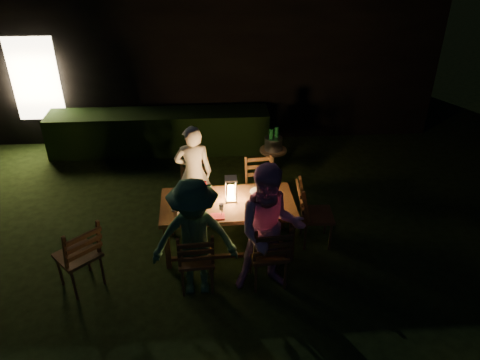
{
  "coord_description": "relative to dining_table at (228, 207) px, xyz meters",
  "views": [
    {
      "loc": [
        0.52,
        -4.62,
        4.21
      ],
      "look_at": [
        0.88,
        0.89,
        0.95
      ],
      "focal_mm": 35.0,
      "sensor_mm": 36.0,
      "label": 1
    }
  ],
  "objects": [
    {
      "name": "person_opp_right",
      "position": [
        0.47,
        -0.81,
        0.19
      ],
      "size": [
        0.86,
        0.68,
        1.73
      ],
      "primitive_type": "imported",
      "rotation": [
        0.0,
        0.0,
        0.03
      ],
      "color": "#DC97C9",
      "rests_on": "ground"
    },
    {
      "name": "lantern",
      "position": [
        0.05,
        0.05,
        0.23
      ],
      "size": [
        0.16,
        0.16,
        0.35
      ],
      "color": "white",
      "rests_on": "dining_table"
    },
    {
      "name": "wineglass_b",
      "position": [
        -0.72,
        -0.14,
        0.16
      ],
      "size": [
        0.06,
        0.06,
        0.18
      ],
      "primitive_type": null,
      "color": "#59070F",
      "rests_on": "dining_table"
    },
    {
      "name": "wineglass_a",
      "position": [
        -0.31,
        0.27,
        0.16
      ],
      "size": [
        0.06,
        0.06,
        0.18
      ],
      "primitive_type": null,
      "color": "#59070F",
      "rests_on": "dining_table"
    },
    {
      "name": "wineglass_c",
      "position": [
        0.31,
        -0.27,
        0.16
      ],
      "size": [
        0.06,
        0.06,
        0.18
      ],
      "primitive_type": null,
      "color": "#59070F",
      "rests_on": "dining_table"
    },
    {
      "name": "wineglass_e",
      "position": [
        -0.09,
        -0.3,
        0.16
      ],
      "size": [
        0.06,
        0.06,
        0.18
      ],
      "primitive_type": null,
      "color": "silver",
      "rests_on": "dining_table"
    },
    {
      "name": "side_table",
      "position": [
        0.85,
        1.78,
        -0.13
      ],
      "size": [
        0.46,
        0.46,
        0.62
      ],
      "color": "#8A6445",
      "rests_on": "ground"
    },
    {
      "name": "plate_near_left",
      "position": [
        -0.54,
        -0.24,
        0.08
      ],
      "size": [
        0.25,
        0.25,
        0.01
      ],
      "primitive_type": "cylinder",
      "color": "white",
      "rests_on": "dining_table"
    },
    {
      "name": "plate_far_right",
      "position": [
        0.44,
        0.23,
        0.08
      ],
      "size": [
        0.25,
        0.25,
        0.01
      ],
      "primitive_type": "cylinder",
      "color": "white",
      "rests_on": "dining_table"
    },
    {
      "name": "napkin_right",
      "position": [
        0.56,
        -0.28,
        0.08
      ],
      "size": [
        0.18,
        0.14,
        0.01
      ],
      "primitive_type": "cube",
      "color": "red",
      "rests_on": "dining_table"
    },
    {
      "name": "chair_far_left",
      "position": [
        -0.47,
        0.76,
        -0.38
      ],
      "size": [
        0.45,
        0.48,
        0.96
      ],
      "rotation": [
        0.0,
        0.0,
        3.1
      ],
      "color": "#4B2D19",
      "rests_on": "ground"
    },
    {
      "name": "chair_near_left",
      "position": [
        -0.43,
        -0.78,
        -0.38
      ],
      "size": [
        0.47,
        0.5,
        0.98
      ],
      "rotation": [
        0.0,
        0.0,
        0.07
      ],
      "color": "#4B2D19",
      "rests_on": "ground"
    },
    {
      "name": "garden_envelope",
      "position": [
        -0.7,
        5.51,
        0.9
      ],
      "size": [
        40.0,
        40.0,
        3.2
      ],
      "color": "black",
      "rests_on": "ground"
    },
    {
      "name": "wineglass_d",
      "position": [
        0.61,
        0.2,
        0.16
      ],
      "size": [
        0.06,
        0.06,
        0.18
      ],
      "primitive_type": null,
      "color": "#59070F",
      "rests_on": "dining_table"
    },
    {
      "name": "bottle_bucket_b",
      "position": [
        0.9,
        1.82,
        0.11
      ],
      "size": [
        0.07,
        0.07,
        0.32
      ],
      "primitive_type": "cylinder",
      "color": "#0F471E",
      "rests_on": "side_table"
    },
    {
      "name": "bottle_table",
      "position": [
        -0.25,
        -0.01,
        0.21
      ],
      "size": [
        0.07,
        0.07,
        0.28
      ],
      "primitive_type": "cylinder",
      "color": "#0F471E",
      "rests_on": "dining_table"
    },
    {
      "name": "chair_far_right",
      "position": [
        0.53,
        0.79,
        -0.39
      ],
      "size": [
        0.46,
        0.49,
        0.95
      ],
      "rotation": [
        0.0,
        0.0,
        3.23
      ],
      "color": "#4B2D19",
      "rests_on": "ground"
    },
    {
      "name": "plate_near_right",
      "position": [
        0.46,
        -0.21,
        0.08
      ],
      "size": [
        0.25,
        0.25,
        0.01
      ],
      "primitive_type": "cylinder",
      "color": "white",
      "rests_on": "dining_table"
    },
    {
      "name": "person_house_side",
      "position": [
        -0.47,
        0.81,
        0.09
      ],
      "size": [
        0.57,
        0.38,
        1.52
      ],
      "primitive_type": "imported",
      "rotation": [
        0.0,
        0.0,
        3.17
      ],
      "color": "white",
      "rests_on": "ground"
    },
    {
      "name": "chair_spare",
      "position": [
        -1.87,
        -0.67,
        -0.36
      ],
      "size": [
        0.69,
        0.69,
        1.06
      ],
      "rotation": [
        0.0,
        0.0,
        0.73
      ],
      "color": "#4B2D19",
      "rests_on": "ground"
    },
    {
      "name": "chair_end",
      "position": [
        1.23,
        0.04,
        -0.37
      ],
      "size": [
        0.51,
        0.47,
        1.02
      ],
      "rotation": [
        0.0,
        0.0,
        -1.62
      ],
      "color": "#4B2D19",
      "rests_on": "ground"
    },
    {
      "name": "chair_near_right",
      "position": [
        0.47,
        -0.76,
        -0.36
      ],
      "size": [
        0.5,
        0.54,
        1.03
      ],
      "rotation": [
        0.0,
        0.0,
        0.1
      ],
      "color": "#4B2D19",
      "rests_on": "ground"
    },
    {
      "name": "napkin_left",
      "position": [
        -0.14,
        -0.32,
        0.08
      ],
      "size": [
        0.18,
        0.14,
        0.01
      ],
      "primitive_type": "cube",
      "color": "red",
      "rests_on": "dining_table"
    },
    {
      "name": "person_opp_left",
      "position": [
        -0.43,
        -0.83,
        0.12
      ],
      "size": [
        1.04,
        0.62,
        1.59
      ],
      "primitive_type": "imported",
      "rotation": [
        0.0,
        0.0,
        0.03
      ],
      "color": "#336743",
      "rests_on": "ground"
    },
    {
      "name": "ice_bucket",
      "position": [
        0.85,
        1.78,
        0.06
      ],
      "size": [
        0.3,
        0.3,
        0.22
      ],
      "primitive_type": "cylinder",
      "color": "#A5A8AD",
      "rests_on": "side_table"
    },
    {
      "name": "bottle_bucket_a",
      "position": [
        0.8,
        1.74,
        0.11
      ],
      "size": [
        0.07,
        0.07,
        0.32
      ],
      "primitive_type": "cylinder",
      "color": "#0F471E",
      "rests_on": "side_table"
    },
    {
      "name": "phone",
      "position": [
        -0.61,
        -0.32,
        0.08
      ],
      "size": [
        0.14,
        0.07,
        0.01
      ],
      "primitive_type": "cube",
      "color": "black",
      "rests_on": "dining_table"
    },
    {
      "name": "plate_far_left",
      "position": [
        -0.56,
        0.2,
        0.08
      ],
      "size": [
        0.25,
        0.25,
        0.01
      ],
      "primitive_type": "cylinder",
      "color": "white",
      "rests_on": "dining_table"
    },
    {
      "name": "dining_table",
      "position": [
        0.0,
        0.0,
        0.0
      ],
      "size": [
        1.83,
        0.95,
        0.75
      ],
      "rotation": [
        0.0,
        0.0,
        0.03
      ],
      "color": "#4B2D19",
      "rests_on": "ground"
    }
  ]
}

